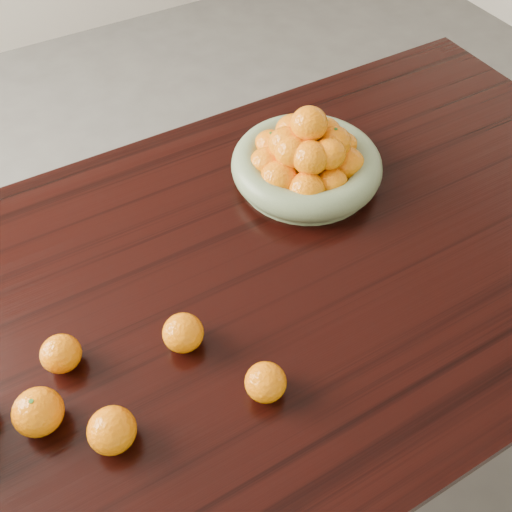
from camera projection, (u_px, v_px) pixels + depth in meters
ground at (239, 438)px, 1.68m from camera, size 5.00×5.00×0.00m
dining_table at (232, 311)px, 1.18m from camera, size 2.00×1.00×0.75m
fruit_bowl at (306, 159)px, 1.26m from camera, size 0.34×0.34×0.18m
loose_orange_0 at (38, 412)px, 0.90m from camera, size 0.08×0.08×0.07m
loose_orange_1 at (112, 430)px, 0.88m from camera, size 0.08×0.08×0.07m
loose_orange_2 at (266, 382)px, 0.94m from camera, size 0.07×0.07×0.07m
loose_orange_3 at (61, 354)px, 0.97m from camera, size 0.07×0.07×0.07m
loose_orange_4 at (183, 333)px, 1.00m from camera, size 0.07×0.07×0.07m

